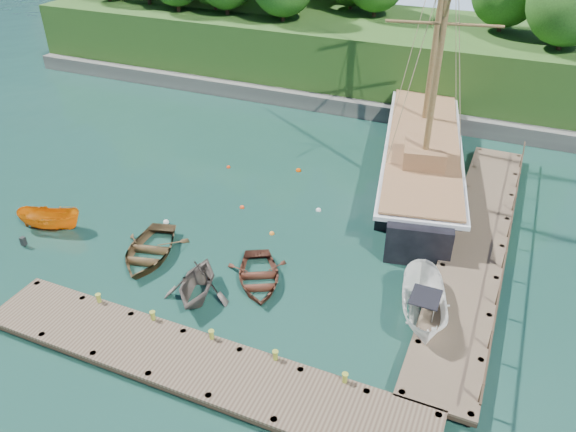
% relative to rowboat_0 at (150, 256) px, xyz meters
% --- Properties ---
extents(ground, '(160.00, 160.00, 0.00)m').
position_rel_rowboat_0_xyz_m(ground, '(4.47, 0.59, 0.00)').
color(ground, '#16382F').
rests_on(ground, ground).
extents(dock_near, '(20.00, 3.20, 1.10)m').
position_rel_rowboat_0_xyz_m(dock_near, '(6.47, -5.91, 0.43)').
color(dock_near, '#483629').
rests_on(dock_near, ground).
extents(dock_east, '(3.20, 24.00, 1.10)m').
position_rel_rowboat_0_xyz_m(dock_east, '(15.97, 7.59, 0.43)').
color(dock_east, '#483629').
rests_on(dock_east, ground).
extents(bollard_0, '(0.26, 0.26, 0.45)m').
position_rel_rowboat_0_xyz_m(bollard_0, '(0.47, -4.51, 0.00)').
color(bollard_0, olive).
rests_on(bollard_0, ground).
extents(bollard_1, '(0.26, 0.26, 0.45)m').
position_rel_rowboat_0_xyz_m(bollard_1, '(3.47, -4.51, 0.00)').
color(bollard_1, olive).
rests_on(bollard_1, ground).
extents(bollard_2, '(0.26, 0.26, 0.45)m').
position_rel_rowboat_0_xyz_m(bollard_2, '(6.47, -4.51, 0.00)').
color(bollard_2, olive).
rests_on(bollard_2, ground).
extents(bollard_3, '(0.26, 0.26, 0.45)m').
position_rel_rowboat_0_xyz_m(bollard_3, '(9.47, -4.51, 0.00)').
color(bollard_3, olive).
rests_on(bollard_3, ground).
extents(bollard_4, '(0.26, 0.26, 0.45)m').
position_rel_rowboat_0_xyz_m(bollard_4, '(12.47, -4.51, 0.00)').
color(bollard_4, olive).
rests_on(bollard_4, ground).
extents(rowboat_0, '(4.61, 5.62, 1.02)m').
position_rel_rowboat_0_xyz_m(rowboat_0, '(0.00, 0.00, 0.00)').
color(rowboat_0, '#513D23').
rests_on(rowboat_0, ground).
extents(rowboat_1, '(4.11, 4.48, 1.99)m').
position_rel_rowboat_0_xyz_m(rowboat_1, '(4.08, -1.76, 0.00)').
color(rowboat_1, '#594F48').
rests_on(rowboat_1, ground).
extents(rowboat_2, '(4.79, 5.29, 0.90)m').
position_rel_rowboat_0_xyz_m(rowboat_2, '(6.31, 0.37, 0.00)').
color(rowboat_2, '#4F281B').
rests_on(rowboat_2, ground).
extents(motorboat_orange, '(4.02, 2.39, 1.46)m').
position_rel_rowboat_0_xyz_m(motorboat_orange, '(-6.75, 0.06, 0.00)').
color(motorboat_orange, orange).
rests_on(motorboat_orange, ground).
extents(cabin_boat_white, '(3.28, 5.64, 2.05)m').
position_rel_rowboat_0_xyz_m(cabin_boat_white, '(14.47, 0.83, 0.00)').
color(cabin_boat_white, white).
rests_on(cabin_boat_white, ground).
extents(schooner, '(8.55, 26.85, 19.74)m').
position_rel_rowboat_0_xyz_m(schooner, '(11.32, 14.93, 1.09)').
color(schooner, black).
rests_on(schooner, ground).
extents(mooring_buoy_0, '(0.35, 0.35, 0.35)m').
position_rel_rowboat_0_xyz_m(mooring_buoy_0, '(-1.05, 3.16, 0.00)').
color(mooring_buoy_0, silver).
rests_on(mooring_buoy_0, ground).
extents(mooring_buoy_1, '(0.29, 0.29, 0.29)m').
position_rel_rowboat_0_xyz_m(mooring_buoy_1, '(2.28, 6.40, 0.00)').
color(mooring_buoy_1, '#F64416').
rests_on(mooring_buoy_1, ground).
extents(mooring_buoy_2, '(0.30, 0.30, 0.30)m').
position_rel_rowboat_0_xyz_m(mooring_buoy_2, '(5.15, 4.54, 0.00)').
color(mooring_buoy_2, orange).
rests_on(mooring_buoy_2, ground).
extents(mooring_buoy_3, '(0.33, 0.33, 0.33)m').
position_rel_rowboat_0_xyz_m(mooring_buoy_3, '(6.70, 7.94, 0.00)').
color(mooring_buoy_3, white).
rests_on(mooring_buoy_3, ground).
extents(mooring_buoy_4, '(0.27, 0.27, 0.27)m').
position_rel_rowboat_0_xyz_m(mooring_buoy_4, '(-1.01, 10.76, 0.00)').
color(mooring_buoy_4, '#F33609').
rests_on(mooring_buoy_4, ground).
extents(mooring_buoy_5, '(0.36, 0.36, 0.36)m').
position_rel_rowboat_0_xyz_m(mooring_buoy_5, '(3.63, 12.21, 0.00)').
color(mooring_buoy_5, '#D04100').
rests_on(mooring_buoy_5, ground).
extents(headland, '(51.00, 19.31, 12.90)m').
position_rel_rowboat_0_xyz_m(headland, '(-8.41, 31.95, 5.54)').
color(headland, '#474744').
rests_on(headland, ground).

